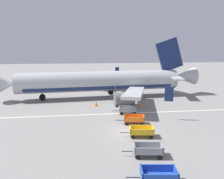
{
  "coord_description": "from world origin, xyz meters",
  "views": [
    {
      "loc": [
        -5.29,
        -23.56,
        9.39
      ],
      "look_at": [
        -0.85,
        11.06,
        2.8
      ],
      "focal_mm": 36.02,
      "sensor_mm": 36.0,
      "label": 1
    }
  ],
  "objects_px": {
    "baggage_cart_far_end": "(128,110)",
    "baggage_cart_second_in_row": "(148,150)",
    "baggage_cart_fourth_in_row": "(134,119)",
    "traffic_cone_near_plane": "(139,104)",
    "baggage_cart_third_in_row": "(141,131)",
    "baggage_cart_nearest": "(159,175)",
    "traffic_cone_mid_apron": "(96,104)",
    "airplane": "(105,81)"
  },
  "relations": [
    {
      "from": "baggage_cart_far_end",
      "to": "traffic_cone_mid_apron",
      "type": "distance_m",
      "value": 6.52
    },
    {
      "from": "baggage_cart_fourth_in_row",
      "to": "traffic_cone_near_plane",
      "type": "relative_size",
      "value": 5.2
    },
    {
      "from": "baggage_cart_far_end",
      "to": "baggage_cart_nearest",
      "type": "bearing_deg",
      "value": -93.82
    },
    {
      "from": "baggage_cart_second_in_row",
      "to": "baggage_cart_third_in_row",
      "type": "bearing_deg",
      "value": 82.75
    },
    {
      "from": "baggage_cart_second_in_row",
      "to": "traffic_cone_mid_apron",
      "type": "bearing_deg",
      "value": 101.06
    },
    {
      "from": "airplane",
      "to": "baggage_cart_second_in_row",
      "type": "bearing_deg",
      "value": -86.77
    },
    {
      "from": "baggage_cart_far_end",
      "to": "traffic_cone_near_plane",
      "type": "bearing_deg",
      "value": 53.96
    },
    {
      "from": "baggage_cart_fourth_in_row",
      "to": "traffic_cone_near_plane",
      "type": "height_order",
      "value": "baggage_cart_fourth_in_row"
    },
    {
      "from": "baggage_cart_third_in_row",
      "to": "traffic_cone_near_plane",
      "type": "bearing_deg",
      "value": 76.89
    },
    {
      "from": "baggage_cart_fourth_in_row",
      "to": "baggage_cart_nearest",
      "type": "bearing_deg",
      "value": -94.85
    },
    {
      "from": "baggage_cart_far_end",
      "to": "traffic_cone_mid_apron",
      "type": "relative_size",
      "value": 4.85
    },
    {
      "from": "baggage_cart_second_in_row",
      "to": "traffic_cone_mid_apron",
      "type": "distance_m",
      "value": 18.11
    },
    {
      "from": "baggage_cart_third_in_row",
      "to": "traffic_cone_near_plane",
      "type": "relative_size",
      "value": 5.19
    },
    {
      "from": "baggage_cart_far_end",
      "to": "baggage_cart_second_in_row",
      "type": "bearing_deg",
      "value": -93.29
    },
    {
      "from": "airplane",
      "to": "traffic_cone_mid_apron",
      "type": "height_order",
      "value": "airplane"
    },
    {
      "from": "airplane",
      "to": "traffic_cone_near_plane",
      "type": "relative_size",
      "value": 54.01
    },
    {
      "from": "baggage_cart_second_in_row",
      "to": "baggage_cart_far_end",
      "type": "height_order",
      "value": "same"
    },
    {
      "from": "traffic_cone_near_plane",
      "to": "baggage_cart_third_in_row",
      "type": "bearing_deg",
      "value": -103.11
    },
    {
      "from": "baggage_cart_third_in_row",
      "to": "baggage_cart_far_end",
      "type": "bearing_deg",
      "value": 88.75
    },
    {
      "from": "baggage_cart_nearest",
      "to": "traffic_cone_mid_apron",
      "type": "distance_m",
      "value": 21.94
    },
    {
      "from": "baggage_cart_nearest",
      "to": "baggage_cart_third_in_row",
      "type": "relative_size",
      "value": 1.0
    },
    {
      "from": "airplane",
      "to": "baggage_cart_fourth_in_row",
      "type": "bearing_deg",
      "value": -82.59
    },
    {
      "from": "baggage_cart_nearest",
      "to": "baggage_cart_fourth_in_row",
      "type": "bearing_deg",
      "value": 85.15
    },
    {
      "from": "baggage_cart_second_in_row",
      "to": "baggage_cart_fourth_in_row",
      "type": "height_order",
      "value": "same"
    },
    {
      "from": "airplane",
      "to": "baggage_cart_second_in_row",
      "type": "relative_size",
      "value": 10.41
    },
    {
      "from": "traffic_cone_near_plane",
      "to": "baggage_cart_fourth_in_row",
      "type": "bearing_deg",
      "value": -108.67
    },
    {
      "from": "traffic_cone_near_plane",
      "to": "traffic_cone_mid_apron",
      "type": "relative_size",
      "value": 0.94
    },
    {
      "from": "baggage_cart_second_in_row",
      "to": "baggage_cart_fourth_in_row",
      "type": "xyz_separation_m",
      "value": [
        0.66,
        8.42,
        0.0
      ]
    },
    {
      "from": "baggage_cart_third_in_row",
      "to": "baggage_cart_far_end",
      "type": "xyz_separation_m",
      "value": [
        0.19,
        8.48,
        0.0
      ]
    },
    {
      "from": "baggage_cart_third_in_row",
      "to": "baggage_cart_far_end",
      "type": "distance_m",
      "value": 8.48
    },
    {
      "from": "airplane",
      "to": "baggage_cart_fourth_in_row",
      "type": "xyz_separation_m",
      "value": [
        2.01,
        -15.48,
        -2.45
      ]
    },
    {
      "from": "baggage_cart_far_end",
      "to": "airplane",
      "type": "bearing_deg",
      "value": 100.63
    },
    {
      "from": "traffic_cone_mid_apron",
      "to": "traffic_cone_near_plane",
      "type": "bearing_deg",
      "value": -11.28
    },
    {
      "from": "traffic_cone_mid_apron",
      "to": "baggage_cart_fourth_in_row",
      "type": "bearing_deg",
      "value": -66.15
    },
    {
      "from": "baggage_cart_fourth_in_row",
      "to": "baggage_cart_second_in_row",
      "type": "bearing_deg",
      "value": -94.51
    },
    {
      "from": "airplane",
      "to": "traffic_cone_near_plane",
      "type": "bearing_deg",
      "value": -57.8
    },
    {
      "from": "baggage_cart_far_end",
      "to": "traffic_cone_mid_apron",
      "type": "xyz_separation_m",
      "value": [
        -4.21,
        4.98,
        -0.23
      ]
    },
    {
      "from": "baggage_cart_second_in_row",
      "to": "baggage_cart_nearest",
      "type": "bearing_deg",
      "value": -95.56
    },
    {
      "from": "baggage_cart_third_in_row",
      "to": "traffic_cone_mid_apron",
      "type": "bearing_deg",
      "value": 106.65
    },
    {
      "from": "baggage_cart_fourth_in_row",
      "to": "traffic_cone_mid_apron",
      "type": "height_order",
      "value": "baggage_cart_fourth_in_row"
    },
    {
      "from": "baggage_cart_third_in_row",
      "to": "baggage_cart_nearest",
      "type": "bearing_deg",
      "value": -96.45
    },
    {
      "from": "baggage_cart_nearest",
      "to": "baggage_cart_third_in_row",
      "type": "bearing_deg",
      "value": 83.55
    }
  ]
}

